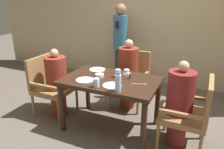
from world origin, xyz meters
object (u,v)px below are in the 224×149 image
Objects in this scene: diner_in_left_chair at (57,82)px; standing_host at (120,43)px; glass_tall_near at (118,73)px; plate_dessert_center at (85,80)px; water_bottle at (118,83)px; glass_tall_mid at (96,83)px; plate_main_left at (97,70)px; chair_right_side at (191,111)px; bowl_small at (100,75)px; chair_left_side at (50,84)px; teacup_with_saucer at (127,72)px; plate_main_right at (112,86)px; diner_in_right_chair at (179,104)px; chair_far_side at (131,77)px; diner_in_far_chair at (128,74)px.

diner_in_left_chair is 0.65× the size of standing_host.
glass_tall_near is at bearing -68.77° from standing_host.
water_bottle reaches higher than plate_dessert_center.
glass_tall_mid is (0.87, -0.32, 0.25)m from diner_in_left_chair.
plate_dessert_center is 0.28m from glass_tall_mid.
standing_host reaches higher than plate_main_left.
plate_main_left is at bearing 169.76° from chair_right_side.
bowl_small is 0.26m from glass_tall_near.
chair_left_side is 7.83× the size of teacup_with_saucer.
water_bottle is 2.04× the size of glass_tall_near.
bowl_small is at bearing 179.57° from chair_right_side.
plate_main_right is at bearing -10.27° from chair_left_side.
water_bottle is at bearing -42.65° from plate_main_right.
bowl_small is at bearing 111.27° from glass_tall_mid.
chair_right_side is 1.44m from plate_main_left.
diner_in_left_chair is at bearing 180.00° from diner_in_right_chair.
standing_host is (-1.58, 1.59, 0.39)m from chair_right_side.
glass_tall_mid is at bearing -105.79° from teacup_with_saucer.
diner_in_right_chair is (-0.15, 0.00, 0.07)m from chair_right_side.
chair_far_side is 1.00× the size of chair_right_side.
diner_in_far_chair reaches higher than glass_tall_mid.
standing_host reaches higher than bowl_small.
plate_main_right is 0.32m from glass_tall_near.
diner_in_far_chair reaches higher than bowl_small.
diner_in_far_chair is at bearing 87.37° from glass_tall_mid.
plate_dessert_center is 2.10× the size of glass_tall_near.
glass_tall_near is (0.58, -1.49, -0.08)m from standing_host.
plate_dessert_center is at bearing -14.04° from chair_left_side.
plate_dessert_center is (0.63, -0.19, 0.20)m from diner_in_left_chair.
teacup_with_saucer is at bearing 160.60° from diner_in_right_chair.
diner_in_far_chair reaches higher than water_bottle.
chair_left_side is at bearing -147.23° from diner_in_far_chair.
water_bottle is at bearing -68.34° from standing_host.
glass_tall_mid reaches higher than plate_main_right.
chair_far_side is at bearing 90.00° from diner_in_far_chair.
diner_in_far_chair is 4.90× the size of plate_main_right.
diner_in_left_chair is 9.50× the size of glass_tall_near.
diner_in_left_chair is 9.50× the size of glass_tall_mid.
diner_in_left_chair is 4.52× the size of plate_main_right.
diner_in_right_chair is at bearing -19.40° from teacup_with_saucer.
standing_host is (0.40, 1.59, 0.34)m from diner_in_left_chair.
glass_tall_near is (1.12, 0.10, 0.30)m from chair_left_side.
chair_right_side reaches higher than plate_main_right.
diner_in_far_chair reaches higher than diner_in_left_chair.
plate_main_left is (-0.34, -0.43, 0.16)m from diner_in_far_chair.
diner_in_left_chair is at bearing 159.80° from glass_tall_mid.
plate_dessert_center is (0.23, -1.79, -0.14)m from standing_host.
diner_in_right_chair reaches higher than diner_in_left_chair.
diner_in_far_chair is 1.02m from glass_tall_mid.
water_bottle is at bearing -153.39° from diner_in_right_chair.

